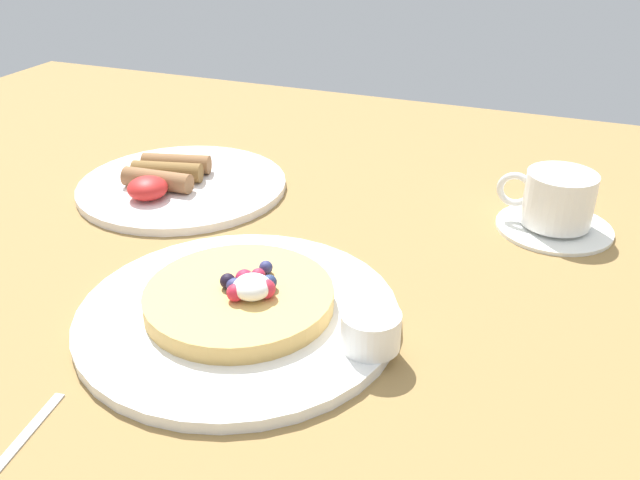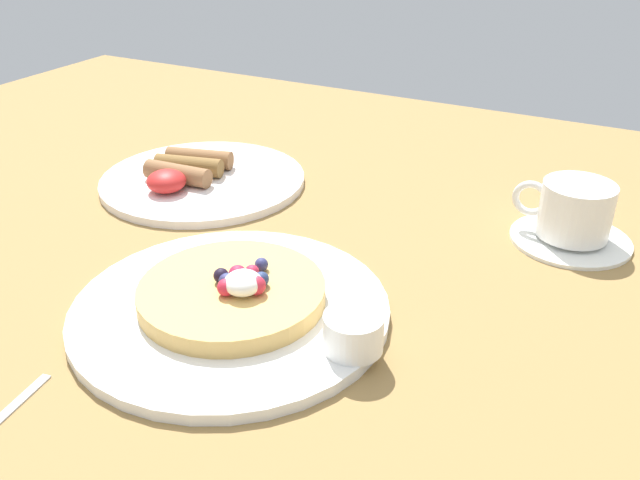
% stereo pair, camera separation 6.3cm
% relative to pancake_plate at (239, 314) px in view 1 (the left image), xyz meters
% --- Properties ---
extents(ground_plane, '(1.64, 1.35, 0.03)m').
position_rel_pancake_plate_xyz_m(ground_plane, '(-0.03, 0.06, -0.02)').
color(ground_plane, olive).
extents(pancake_plate, '(0.29, 0.29, 0.01)m').
position_rel_pancake_plate_xyz_m(pancake_plate, '(0.00, 0.00, 0.00)').
color(pancake_plate, white).
rests_on(pancake_plate, ground_plane).
extents(pancake_with_berries, '(0.17, 0.17, 0.04)m').
position_rel_pancake_plate_xyz_m(pancake_with_berries, '(0.00, 0.00, 0.02)').
color(pancake_with_berries, tan).
rests_on(pancake_with_berries, pancake_plate).
extents(syrup_ramekin, '(0.05, 0.05, 0.03)m').
position_rel_pancake_plate_xyz_m(syrup_ramekin, '(0.13, -0.01, 0.02)').
color(syrup_ramekin, white).
rests_on(syrup_ramekin, pancake_plate).
extents(breakfast_plate, '(0.27, 0.27, 0.01)m').
position_rel_pancake_plate_xyz_m(breakfast_plate, '(-0.20, 0.24, -0.00)').
color(breakfast_plate, white).
rests_on(breakfast_plate, ground_plane).
extents(fried_breakfast, '(0.11, 0.13, 0.03)m').
position_rel_pancake_plate_xyz_m(fried_breakfast, '(-0.23, 0.22, 0.02)').
color(fried_breakfast, '#8A5F3B').
rests_on(fried_breakfast, breakfast_plate).
extents(coffee_saucer, '(0.13, 0.13, 0.01)m').
position_rel_pancake_plate_xyz_m(coffee_saucer, '(0.25, 0.29, -0.00)').
color(coffee_saucer, white).
rests_on(coffee_saucer, ground_plane).
extents(coffee_cup, '(0.11, 0.08, 0.06)m').
position_rel_pancake_plate_xyz_m(coffee_cup, '(0.25, 0.29, 0.03)').
color(coffee_cup, white).
rests_on(coffee_cup, coffee_saucer).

